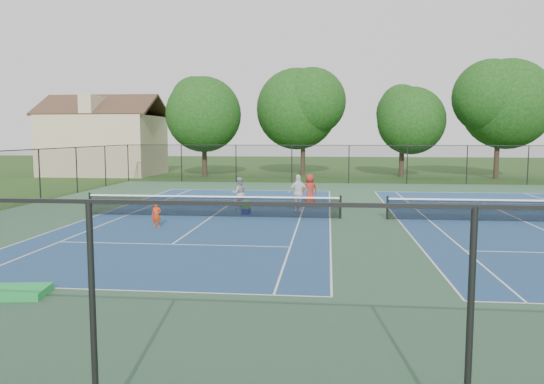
# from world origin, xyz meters

# --- Properties ---
(ground) EXTENTS (140.00, 140.00, 0.00)m
(ground) POSITION_xyz_m (0.00, 0.00, 0.00)
(ground) COLOR #234716
(ground) RESTS_ON ground
(court_pad) EXTENTS (36.00, 36.00, 0.01)m
(court_pad) POSITION_xyz_m (0.00, 0.00, 0.00)
(court_pad) COLOR #2D5036
(court_pad) RESTS_ON ground
(tennis_court_left) EXTENTS (12.00, 23.83, 1.07)m
(tennis_court_left) POSITION_xyz_m (-7.00, 0.00, 0.10)
(tennis_court_left) COLOR navy
(tennis_court_left) RESTS_ON ground
(tennis_court_right) EXTENTS (12.00, 23.83, 1.07)m
(tennis_court_right) POSITION_xyz_m (7.00, 0.00, 0.10)
(tennis_court_right) COLOR navy
(tennis_court_right) RESTS_ON ground
(perimeter_fence) EXTENTS (36.08, 36.08, 3.02)m
(perimeter_fence) POSITION_xyz_m (0.00, 0.00, 1.60)
(perimeter_fence) COLOR black
(perimeter_fence) RESTS_ON ground
(tree_back_a) EXTENTS (6.80, 6.80, 9.15)m
(tree_back_a) POSITION_xyz_m (-13.00, 24.00, 6.04)
(tree_back_a) COLOR #2D2116
(tree_back_a) RESTS_ON ground
(tree_back_b) EXTENTS (7.60, 7.60, 10.03)m
(tree_back_b) POSITION_xyz_m (-4.00, 26.00, 6.60)
(tree_back_b) COLOR #2D2116
(tree_back_b) RESTS_ON ground
(tree_back_c) EXTENTS (6.00, 6.00, 8.40)m
(tree_back_c) POSITION_xyz_m (5.00, 25.00, 5.48)
(tree_back_c) COLOR #2D2116
(tree_back_c) RESTS_ON ground
(tree_back_d) EXTENTS (7.80, 7.80, 10.37)m
(tree_back_d) POSITION_xyz_m (13.00, 24.00, 6.82)
(tree_back_d) COLOR #2D2116
(tree_back_d) RESTS_ON ground
(clapboard_house) EXTENTS (10.80, 8.10, 7.65)m
(clapboard_house) POSITION_xyz_m (-23.00, 25.00, 3.09)
(clapboard_house) COLOR tan
(clapboard_house) RESTS_ON ground
(child_player) EXTENTS (0.41, 0.30, 1.05)m
(child_player) POSITION_xyz_m (-8.62, -3.17, 0.53)
(child_player) COLOR #F54010
(child_player) RESTS_ON ground
(instructor) EXTENTS (0.97, 0.88, 1.64)m
(instructor) POSITION_xyz_m (-6.17, 2.64, 0.82)
(instructor) COLOR gray
(instructor) RESTS_ON ground
(bystander_a) EXTENTS (1.16, 0.73, 1.84)m
(bystander_a) POSITION_xyz_m (-3.08, 2.19, 0.92)
(bystander_a) COLOR silver
(bystander_a) RESTS_ON ground
(bystander_c) EXTENTS (0.98, 0.82, 1.73)m
(bystander_c) POSITION_xyz_m (-2.59, 4.33, 0.86)
(bystander_c) COLOR maroon
(bystander_c) RESTS_ON ground
(ball_crate) EXTENTS (0.44, 0.40, 0.30)m
(ball_crate) POSITION_xyz_m (-5.52, 0.81, 0.15)
(ball_crate) COLOR #16209A
(ball_crate) RESTS_ON ground
(ball_hopper) EXTENTS (0.39, 0.35, 0.39)m
(ball_hopper) POSITION_xyz_m (-5.52, 0.81, 0.49)
(ball_hopper) COLOR green
(ball_hopper) RESTS_ON ball_crate
(green_tarp) EXTENTS (1.49, 1.17, 0.19)m
(green_tarp) POSITION_xyz_m (-8.92, -12.56, 0.10)
(green_tarp) COLOR green
(green_tarp) RESTS_ON ground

